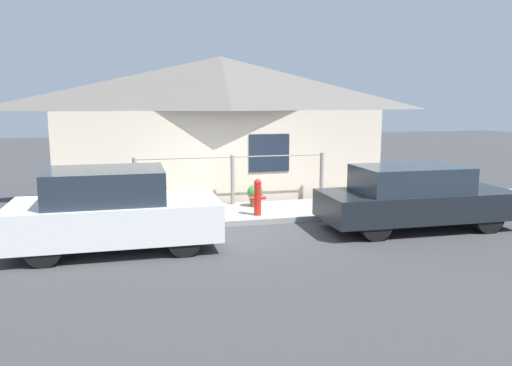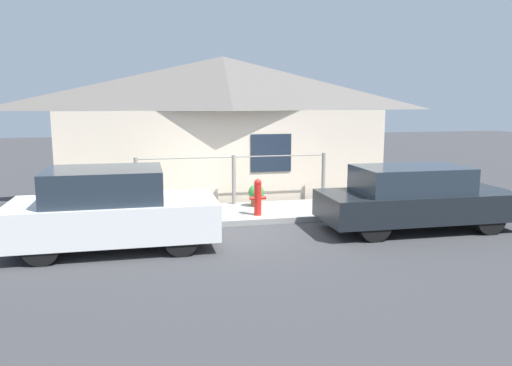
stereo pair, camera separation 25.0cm
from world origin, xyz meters
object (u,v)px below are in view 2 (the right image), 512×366
(car_left, at_px, (112,209))
(potted_plant_near_hydrant, at_px, (256,194))
(fire_hydrant, at_px, (258,196))
(potted_plant_by_fence, at_px, (128,198))
(car_right, at_px, (415,198))

(car_left, xyz_separation_m, potted_plant_near_hydrant, (3.30, 2.48, -0.30))
(fire_hydrant, height_order, potted_plant_near_hydrant, fire_hydrant)
(car_left, bearing_deg, fire_hydrant, 25.83)
(fire_hydrant, height_order, potted_plant_by_fence, fire_hydrant)
(car_left, height_order, potted_plant_by_fence, car_left)
(potted_plant_near_hydrant, bearing_deg, fire_hydrant, -100.67)
(car_left, relative_size, potted_plant_by_fence, 5.45)
(car_left, bearing_deg, car_right, -0.13)
(car_right, bearing_deg, car_left, -179.32)
(potted_plant_near_hydrant, xyz_separation_m, potted_plant_by_fence, (-3.07, -0.20, 0.08))
(car_left, xyz_separation_m, car_right, (6.20, 0.00, -0.05))
(car_left, distance_m, potted_plant_by_fence, 2.31)
(car_left, relative_size, potted_plant_near_hydrant, 6.78)
(car_right, relative_size, potted_plant_near_hydrant, 7.48)
(potted_plant_by_fence, bearing_deg, potted_plant_near_hydrant, 3.68)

